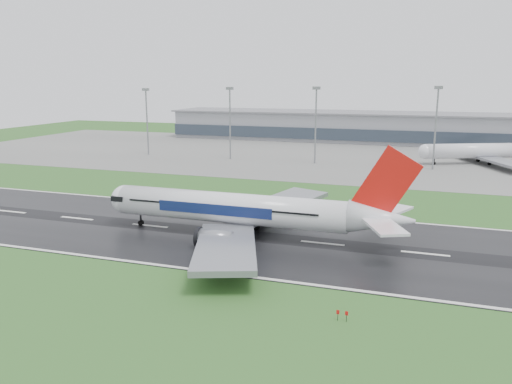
% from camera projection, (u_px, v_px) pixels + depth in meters
% --- Properties ---
extents(ground, '(520.00, 520.00, 0.00)m').
position_uv_depth(ground, '(322.00, 244.00, 103.26)').
color(ground, '#26541E').
rests_on(ground, ground).
extents(runway, '(400.00, 45.00, 0.10)m').
position_uv_depth(runway, '(322.00, 243.00, 103.25)').
color(runway, black).
rests_on(runway, ground).
extents(apron, '(400.00, 130.00, 0.08)m').
position_uv_depth(apron, '(379.00, 157.00, 218.93)').
color(apron, slate).
rests_on(apron, ground).
extents(terminal, '(240.00, 36.00, 15.00)m').
position_uv_depth(terminal, '(390.00, 128.00, 272.85)').
color(terminal, gray).
rests_on(terminal, ground).
extents(main_airliner, '(67.00, 63.82, 19.73)m').
position_uv_depth(main_airliner, '(250.00, 191.00, 105.73)').
color(main_airliner, white).
rests_on(main_airliner, runway).
extents(parked_airliner, '(73.91, 71.98, 16.70)m').
position_uv_depth(parked_airliner, '(484.00, 143.00, 200.43)').
color(parked_airliner, silver).
rests_on(parked_airliner, apron).
extents(floodmast_0, '(0.64, 0.64, 28.16)m').
position_uv_depth(floodmast_0, '(147.00, 123.00, 223.58)').
color(floodmast_0, gray).
rests_on(floodmast_0, ground).
extents(floodmast_1, '(0.64, 0.64, 28.83)m').
position_uv_depth(floodmast_1, '(230.00, 125.00, 211.22)').
color(floodmast_1, gray).
rests_on(floodmast_1, ground).
extents(floodmast_2, '(0.64, 0.64, 29.13)m').
position_uv_depth(floodmast_2, '(316.00, 127.00, 199.86)').
color(floodmast_2, gray).
rests_on(floodmast_2, ground).
extents(floodmast_3, '(0.64, 0.64, 29.52)m').
position_uv_depth(floodmast_3, '(435.00, 130.00, 185.85)').
color(floodmast_3, gray).
rests_on(floodmast_3, ground).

